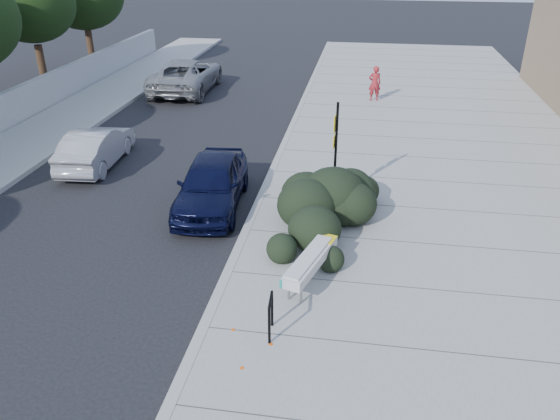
# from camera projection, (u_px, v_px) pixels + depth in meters

# --- Properties ---
(ground) EXTENTS (120.00, 120.00, 0.00)m
(ground) POSITION_uv_depth(u_px,v_px,m) (228.00, 277.00, 12.56)
(ground) COLOR black
(ground) RESTS_ON ground
(sidewalk_near) EXTENTS (11.20, 50.00, 0.15)m
(sidewalk_near) POSITION_uv_depth(u_px,v_px,m) (452.00, 198.00, 16.15)
(sidewalk_near) COLOR gray
(sidewalk_near) RESTS_ON ground
(curb_near) EXTENTS (0.22, 50.00, 0.17)m
(curb_near) POSITION_uv_depth(u_px,v_px,m) (267.00, 185.00, 16.92)
(curb_near) COLOR #9E9E99
(curb_near) RESTS_ON ground
(curb_far) EXTENTS (0.22, 50.00, 0.17)m
(curb_far) POSITION_uv_depth(u_px,v_px,m) (29.00, 170.00, 18.04)
(curb_far) COLOR #9E9E99
(curb_far) RESTS_ON ground
(tree_far_e) EXTENTS (4.00, 4.00, 5.90)m
(tree_far_e) POSITION_uv_depth(u_px,v_px,m) (30.00, 5.00, 24.73)
(tree_far_e) COLOR #332114
(tree_far_e) RESTS_ON ground
(bench) EXTENTS (1.06, 2.20, 0.65)m
(bench) POSITION_uv_depth(u_px,v_px,m) (311.00, 261.00, 11.92)
(bench) COLOR gray
(bench) RESTS_ON sidewalk_near
(bike_rack) EXTENTS (0.09, 0.57, 0.83)m
(bike_rack) POSITION_uv_depth(u_px,v_px,m) (271.00, 313.00, 10.32)
(bike_rack) COLOR black
(bike_rack) RESTS_ON sidewalk_near
(sign_post) EXTENTS (0.12, 0.33, 2.86)m
(sign_post) POSITION_uv_depth(u_px,v_px,m) (335.00, 146.00, 15.22)
(sign_post) COLOR black
(sign_post) RESTS_ON sidewalk_near
(hedge) EXTENTS (2.86, 4.55, 1.59)m
(hedge) POSITION_uv_depth(u_px,v_px,m) (329.00, 199.00, 14.04)
(hedge) COLOR black
(hedge) RESTS_ON sidewalk_near
(sedan_navy) EXTENTS (2.04, 4.39, 1.45)m
(sedan_navy) POSITION_uv_depth(u_px,v_px,m) (212.00, 183.00, 15.49)
(sedan_navy) COLOR black
(sedan_navy) RESTS_ON ground
(wagon_silver) EXTENTS (1.63, 4.00, 1.29)m
(wagon_silver) POSITION_uv_depth(u_px,v_px,m) (96.00, 147.00, 18.33)
(wagon_silver) COLOR #A6A6AA
(wagon_silver) RESTS_ON ground
(suv_silver) EXTENTS (2.74, 5.74, 1.58)m
(suv_silver) POSITION_uv_depth(u_px,v_px,m) (186.00, 75.00, 27.02)
(suv_silver) COLOR gray
(suv_silver) RESTS_ON ground
(pedestrian) EXTENTS (0.63, 0.47, 1.57)m
(pedestrian) POSITION_uv_depth(u_px,v_px,m) (375.00, 83.00, 24.96)
(pedestrian) COLOR maroon
(pedestrian) RESTS_ON sidewalk_near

